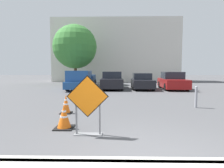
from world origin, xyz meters
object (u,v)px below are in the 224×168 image
traffic_cone_second (66,104)px  parked_car_nearest (112,81)px  traffic_cone_nearest (64,117)px  pickup_truck (81,81)px  parked_car_third (172,81)px  road_closed_sign (88,102)px  bollard_nearest (196,96)px  parked_car_second (142,82)px

traffic_cone_second → parked_car_nearest: (1.60, 8.94, 0.36)m
traffic_cone_nearest → traffic_cone_second: size_ratio=0.94×
pickup_truck → parked_car_third: 7.91m
road_closed_sign → bollard_nearest: bearing=38.4°
traffic_cone_second → road_closed_sign: bearing=-62.1°
parked_car_third → traffic_cone_nearest: bearing=61.9°
parked_car_nearest → parked_car_second: (2.63, -0.07, -0.05)m
traffic_cone_second → pickup_truck: size_ratio=0.14×
road_closed_sign → traffic_cone_second: bearing=117.9°
parked_car_nearest → bollard_nearest: (3.83, -7.85, -0.20)m
traffic_cone_nearest → parked_car_nearest: (1.16, 10.68, 0.38)m
pickup_truck → parked_car_third: bearing=-177.0°
traffic_cone_second → pickup_truck: pickup_truck is taller
parked_car_third → bollard_nearest: parked_car_third is taller
traffic_cone_second → parked_car_third: (6.86, 8.73, 0.34)m
bollard_nearest → parked_car_second: bearing=98.7°
traffic_cone_nearest → parked_car_third: bearing=58.4°
pickup_truck → parked_car_second: (5.27, 0.50, -0.07)m
parked_car_third → road_closed_sign: bearing=66.2°
traffic_cone_nearest → pickup_truck: 10.22m
road_closed_sign → parked_car_third: size_ratio=0.37×
traffic_cone_nearest → traffic_cone_second: 1.79m
parked_car_second → road_closed_sign: bearing=76.6°
road_closed_sign → traffic_cone_nearest: road_closed_sign is taller
parked_car_nearest → parked_car_third: 5.27m
road_closed_sign → parked_car_second: size_ratio=0.36×
traffic_cone_nearest → bollard_nearest: bearing=29.5°
parked_car_nearest → traffic_cone_nearest: bearing=83.6°
road_closed_sign → bollard_nearest: size_ratio=1.59×
pickup_truck → traffic_cone_second: bearing=97.5°
parked_car_second → bollard_nearest: bearing=100.6°
road_closed_sign → parked_car_second: (3.03, 11.14, -0.20)m
traffic_cone_second → traffic_cone_nearest: bearing=-75.8°
traffic_cone_second → bollard_nearest: bearing=11.4°
road_closed_sign → pickup_truck: size_ratio=0.30×
traffic_cone_second → parked_car_second: bearing=64.5°
pickup_truck → parked_car_nearest: pickup_truck is taller
parked_car_third → pickup_truck: bearing=6.0°
traffic_cone_nearest → parked_car_second: bearing=70.3°
traffic_cone_second → pickup_truck: 8.45m
traffic_cone_second → parked_car_second: parked_car_second is taller
parked_car_nearest → bollard_nearest: parked_car_nearest is taller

